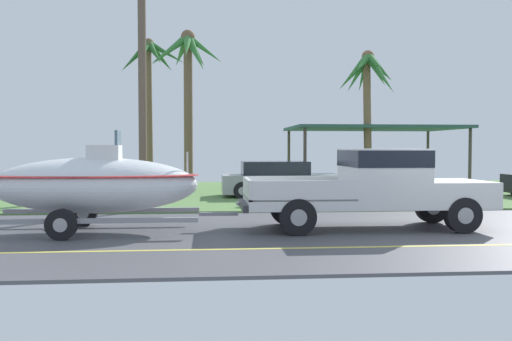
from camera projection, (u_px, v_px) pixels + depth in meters
name	position (u px, v px, depth m)	size (l,w,h in m)	color
ground	(348.00, 198.00, 20.96)	(36.00, 22.00, 0.11)	#4C4C51
pickup_truck_towing	(381.00, 184.00, 13.06)	(5.88, 2.02, 1.88)	silver
boat_on_trailer	(93.00, 185.00, 12.48)	(5.84, 2.32, 2.29)	gray
parked_sedan_far	(279.00, 180.00, 21.23)	(4.46, 1.88, 1.38)	#99999E
carport_awning	(373.00, 129.00, 26.55)	(7.89, 5.22, 2.91)	#4C4238
palm_tree_near_left	(187.00, 70.00, 23.46)	(3.28, 3.00, 6.86)	brown
palm_tree_near_right	(368.00, 81.00, 24.32)	(2.62, 3.05, 6.16)	brown
palm_tree_mid	(149.00, 69.00, 25.84)	(3.17, 3.17, 6.98)	brown
utility_pole	(142.00, 68.00, 16.55)	(0.24, 1.80, 8.26)	brown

